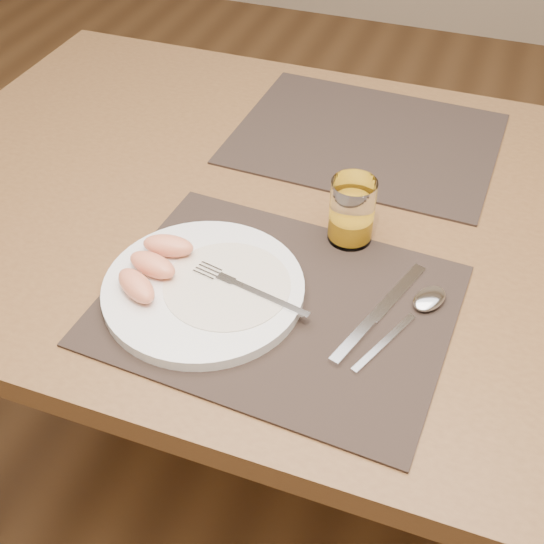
{
  "coord_description": "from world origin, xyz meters",
  "views": [
    {
      "loc": [
        0.22,
        -0.82,
        1.4
      ],
      "look_at": [
        -0.01,
        -0.18,
        0.77
      ],
      "focal_mm": 45.0,
      "sensor_mm": 36.0,
      "label": 1
    }
  ],
  "objects_px": {
    "placemat_near": "(277,304)",
    "table": "(317,249)",
    "fork": "(241,286)",
    "plate": "(204,289)",
    "juice_glass": "(352,214)",
    "spoon": "(423,305)",
    "placemat_far": "(366,138)",
    "knife": "(372,320)"
  },
  "relations": [
    {
      "from": "plate",
      "to": "juice_glass",
      "type": "relative_size",
      "value": 2.74
    },
    {
      "from": "knife",
      "to": "placemat_far",
      "type": "bearing_deg",
      "value": 105.25
    },
    {
      "from": "table",
      "to": "knife",
      "type": "distance_m",
      "value": 0.26
    },
    {
      "from": "table",
      "to": "placemat_near",
      "type": "relative_size",
      "value": 3.11
    },
    {
      "from": "placemat_far",
      "to": "table",
      "type": "bearing_deg",
      "value": -94.63
    },
    {
      "from": "placemat_near",
      "to": "knife",
      "type": "relative_size",
      "value": 2.1
    },
    {
      "from": "table",
      "to": "spoon",
      "type": "relative_size",
      "value": 7.59
    },
    {
      "from": "placemat_near",
      "to": "placemat_far",
      "type": "height_order",
      "value": "same"
    },
    {
      "from": "placemat_far",
      "to": "plate",
      "type": "distance_m",
      "value": 0.47
    },
    {
      "from": "plate",
      "to": "table",
      "type": "bearing_deg",
      "value": 69.0
    },
    {
      "from": "table",
      "to": "placemat_far",
      "type": "relative_size",
      "value": 3.11
    },
    {
      "from": "juice_glass",
      "to": "placemat_near",
      "type": "bearing_deg",
      "value": -108.15
    },
    {
      "from": "plate",
      "to": "fork",
      "type": "xyz_separation_m",
      "value": [
        0.05,
        0.01,
        0.01
      ]
    },
    {
      "from": "placemat_far",
      "to": "spoon",
      "type": "relative_size",
      "value": 2.44
    },
    {
      "from": "fork",
      "to": "plate",
      "type": "bearing_deg",
      "value": -165.4
    },
    {
      "from": "table",
      "to": "juice_glass",
      "type": "distance_m",
      "value": 0.16
    },
    {
      "from": "fork",
      "to": "placemat_near",
      "type": "bearing_deg",
      "value": 2.84
    },
    {
      "from": "spoon",
      "to": "placemat_near",
      "type": "bearing_deg",
      "value": -162.45
    },
    {
      "from": "placemat_near",
      "to": "plate",
      "type": "bearing_deg",
      "value": -171.27
    },
    {
      "from": "knife",
      "to": "spoon",
      "type": "xyz_separation_m",
      "value": [
        0.06,
        0.05,
        0.0
      ]
    },
    {
      "from": "placemat_near",
      "to": "spoon",
      "type": "distance_m",
      "value": 0.19
    },
    {
      "from": "placemat_far",
      "to": "plate",
      "type": "xyz_separation_m",
      "value": [
        -0.11,
        -0.46,
        0.01
      ]
    },
    {
      "from": "spoon",
      "to": "placemat_far",
      "type": "bearing_deg",
      "value": 114.39
    },
    {
      "from": "table",
      "to": "fork",
      "type": "distance_m",
      "value": 0.25
    },
    {
      "from": "table",
      "to": "juice_glass",
      "type": "height_order",
      "value": "juice_glass"
    },
    {
      "from": "fork",
      "to": "placemat_far",
      "type": "bearing_deg",
      "value": 82.38
    },
    {
      "from": "placemat_near",
      "to": "juice_glass",
      "type": "bearing_deg",
      "value": 71.85
    },
    {
      "from": "table",
      "to": "plate",
      "type": "height_order",
      "value": "plate"
    },
    {
      "from": "placemat_far",
      "to": "juice_glass",
      "type": "bearing_deg",
      "value": -80.75
    },
    {
      "from": "fork",
      "to": "spoon",
      "type": "relative_size",
      "value": 0.94
    },
    {
      "from": "fork",
      "to": "juice_glass",
      "type": "distance_m",
      "value": 0.2
    },
    {
      "from": "knife",
      "to": "placemat_near",
      "type": "bearing_deg",
      "value": -174.8
    },
    {
      "from": "knife",
      "to": "table",
      "type": "bearing_deg",
      "value": 122.85
    },
    {
      "from": "plate",
      "to": "knife",
      "type": "relative_size",
      "value": 1.26
    },
    {
      "from": "knife",
      "to": "spoon",
      "type": "bearing_deg",
      "value": 39.28
    },
    {
      "from": "table",
      "to": "spoon",
      "type": "xyz_separation_m",
      "value": [
        0.19,
        -0.16,
        0.09
      ]
    },
    {
      "from": "table",
      "to": "plate",
      "type": "relative_size",
      "value": 5.19
    },
    {
      "from": "placemat_near",
      "to": "table",
      "type": "bearing_deg",
      "value": 92.32
    },
    {
      "from": "placemat_near",
      "to": "placemat_far",
      "type": "bearing_deg",
      "value": 88.84
    },
    {
      "from": "fork",
      "to": "juice_glass",
      "type": "bearing_deg",
      "value": 58.01
    },
    {
      "from": "plate",
      "to": "spoon",
      "type": "xyz_separation_m",
      "value": [
        0.28,
        0.07,
        -0.0
      ]
    },
    {
      "from": "juice_glass",
      "to": "fork",
      "type": "bearing_deg",
      "value": -121.99
    }
  ]
}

